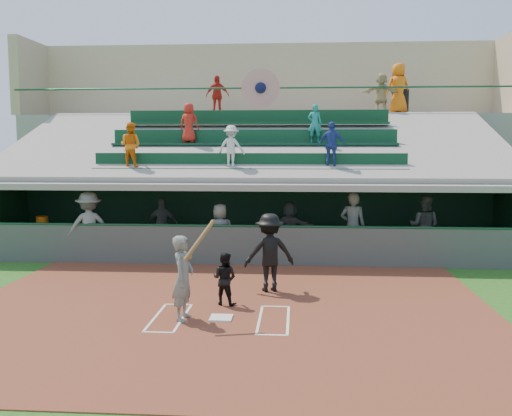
# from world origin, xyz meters

# --- Properties ---
(ground) EXTENTS (100.00, 100.00, 0.00)m
(ground) POSITION_xyz_m (0.00, 0.00, 0.00)
(ground) COLOR #215016
(ground) RESTS_ON ground
(dirt_slab) EXTENTS (11.00, 9.00, 0.02)m
(dirt_slab) POSITION_xyz_m (0.00, 0.50, 0.01)
(dirt_slab) COLOR brown
(dirt_slab) RESTS_ON ground
(home_plate) EXTENTS (0.43, 0.43, 0.03)m
(home_plate) POSITION_xyz_m (0.00, 0.00, 0.04)
(home_plate) COLOR white
(home_plate) RESTS_ON dirt_slab
(batters_box_chalk) EXTENTS (2.65, 1.85, 0.01)m
(batters_box_chalk) POSITION_xyz_m (0.00, 0.00, 0.02)
(batters_box_chalk) COLOR white
(batters_box_chalk) RESTS_ON dirt_slab
(dugout_floor) EXTENTS (16.00, 3.50, 0.04)m
(dugout_floor) POSITION_xyz_m (0.00, 6.75, 0.02)
(dugout_floor) COLOR gray
(dugout_floor) RESTS_ON ground
(concourse_slab) EXTENTS (20.00, 3.00, 4.60)m
(concourse_slab) POSITION_xyz_m (0.00, 13.50, 2.30)
(concourse_slab) COLOR gray
(concourse_slab) RESTS_ON ground
(grandstand) EXTENTS (20.40, 10.40, 7.80)m
(grandstand) POSITION_xyz_m (-0.01, 10.51, 2.26)
(grandstand) COLOR #484D48
(grandstand) RESTS_ON ground
(batter_at_plate) EXTENTS (0.86, 0.74, 1.95)m
(batter_at_plate) POSITION_xyz_m (-0.71, -0.10, 0.85)
(batter_at_plate) COLOR #5C5F5A
(batter_at_plate) RESTS_ON dirt_slab
(catcher) EXTENTS (0.64, 0.57, 1.11)m
(catcher) POSITION_xyz_m (-0.06, 0.99, 0.58)
(catcher) COLOR black
(catcher) RESTS_ON dirt_slab
(home_umpire) EXTENTS (1.30, 0.95, 1.80)m
(home_umpire) POSITION_xyz_m (0.83, 2.20, 0.92)
(home_umpire) COLOR black
(home_umpire) RESTS_ON dirt_slab
(dugout_bench) EXTENTS (14.11, 2.96, 0.43)m
(dugout_bench) POSITION_xyz_m (-0.11, 8.14, 0.25)
(dugout_bench) COLOR brown
(dugout_bench) RESTS_ON dugout_floor
(white_table) EXTENTS (0.88, 0.67, 0.75)m
(white_table) POSITION_xyz_m (-6.54, 6.44, 0.42)
(white_table) COLOR silver
(white_table) RESTS_ON dugout_floor
(water_cooler) EXTENTS (0.36, 0.36, 0.36)m
(water_cooler) POSITION_xyz_m (-6.52, 6.50, 0.97)
(water_cooler) COLOR orange
(water_cooler) RESTS_ON white_table
(dugout_player_a) EXTENTS (1.47, 1.16, 1.99)m
(dugout_player_a) POSITION_xyz_m (-4.53, 5.22, 1.04)
(dugout_player_a) COLOR #5F625C
(dugout_player_a) RESTS_ON dugout_floor
(dugout_player_b) EXTENTS (1.01, 0.49, 1.66)m
(dugout_player_b) POSITION_xyz_m (-2.80, 6.95, 0.87)
(dugout_player_b) COLOR #52544F
(dugout_player_b) RESTS_ON dugout_floor
(dugout_player_c) EXTENTS (0.88, 0.64, 1.66)m
(dugout_player_c) POSITION_xyz_m (-0.75, 5.47, 0.87)
(dugout_player_c) COLOR #5D5F59
(dugout_player_c) RESTS_ON dugout_floor
(dugout_player_d) EXTENTS (1.53, 0.79, 1.58)m
(dugout_player_d) POSITION_xyz_m (1.24, 6.95, 0.83)
(dugout_player_d) COLOR #50524E
(dugout_player_d) RESTS_ON dugout_floor
(dugout_player_e) EXTENTS (0.80, 0.61, 1.99)m
(dugout_player_e) POSITION_xyz_m (3.07, 5.75, 1.03)
(dugout_player_e) COLOR #545652
(dugout_player_e) RESTS_ON dugout_floor
(dugout_player_f) EXTENTS (1.10, 1.00, 1.84)m
(dugout_player_f) POSITION_xyz_m (5.28, 6.58, 0.96)
(dugout_player_f) COLOR #51534F
(dugout_player_f) RESTS_ON dugout_floor
(trash_bin) EXTENTS (0.67, 0.67, 1.00)m
(trash_bin) POSITION_xyz_m (5.61, 13.07, 5.10)
(trash_bin) COLOR black
(trash_bin) RESTS_ON concourse_slab
(concourse_staff_a) EXTENTS (0.98, 0.43, 1.64)m
(concourse_staff_a) POSITION_xyz_m (-1.87, 13.15, 5.42)
(concourse_staff_a) COLOR red
(concourse_staff_a) RESTS_ON concourse_slab
(concourse_staff_b) EXTENTS (1.12, 0.87, 2.02)m
(concourse_staff_b) POSITION_xyz_m (5.45, 12.74, 5.61)
(concourse_staff_b) COLOR orange
(concourse_staff_b) RESTS_ON concourse_slab
(concourse_staff_c) EXTENTS (1.51, 0.69, 1.57)m
(concourse_staff_c) POSITION_xyz_m (4.71, 12.22, 5.38)
(concourse_staff_c) COLOR tan
(concourse_staff_c) RESTS_ON concourse_slab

